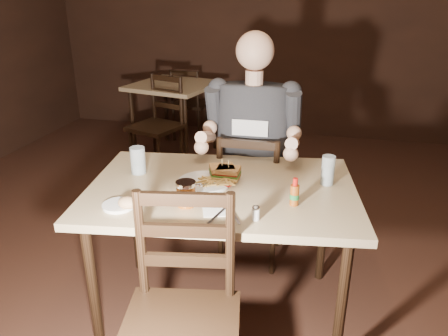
% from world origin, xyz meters
% --- Properties ---
extents(room_shell, '(7.00, 7.00, 7.00)m').
position_xyz_m(room_shell, '(0.00, 0.00, 1.40)').
color(room_shell, black).
rests_on(room_shell, ground).
extents(main_table, '(1.45, 1.07, 0.77)m').
position_xyz_m(main_table, '(-0.11, 0.13, 0.70)').
color(main_table, tan).
rests_on(main_table, ground).
extents(bg_table, '(0.95, 0.95, 0.77)m').
position_xyz_m(bg_table, '(-1.22, 2.50, 0.68)').
color(bg_table, tan).
rests_on(bg_table, ground).
extents(chair_far, '(0.42, 0.46, 0.90)m').
position_xyz_m(chair_far, '(-0.06, 0.70, 0.45)').
color(chair_far, black).
rests_on(chair_far, ground).
extents(chair_near, '(0.53, 0.56, 0.97)m').
position_xyz_m(chair_near, '(-0.10, -0.58, 0.49)').
color(chair_near, black).
rests_on(chair_near, ground).
extents(bg_chair_far, '(0.41, 0.44, 0.84)m').
position_xyz_m(bg_chair_far, '(-1.22, 3.05, 0.42)').
color(bg_chair_far, black).
rests_on(bg_chair_far, ground).
extents(bg_chair_near, '(0.55, 0.58, 0.92)m').
position_xyz_m(bg_chair_near, '(-1.22, 1.95, 0.46)').
color(bg_chair_near, black).
rests_on(bg_chair_near, ground).
extents(diner, '(0.59, 0.47, 1.01)m').
position_xyz_m(diner, '(-0.06, 0.65, 0.97)').
color(diner, '#27292C').
rests_on(diner, chair_far).
extents(dinner_plate, '(0.29, 0.29, 0.01)m').
position_xyz_m(dinner_plate, '(-0.20, 0.13, 0.78)').
color(dinner_plate, white).
rests_on(dinner_plate, main_table).
extents(sandwich_left, '(0.11, 0.09, 0.10)m').
position_xyz_m(sandwich_left, '(-0.09, 0.20, 0.83)').
color(sandwich_left, '#C08645').
rests_on(sandwich_left, dinner_plate).
extents(sandwich_right, '(0.15, 0.14, 0.10)m').
position_xyz_m(sandwich_right, '(-0.13, 0.21, 0.84)').
color(sandwich_right, '#C08645').
rests_on(sandwich_right, dinner_plate).
extents(fries_pile, '(0.24, 0.19, 0.04)m').
position_xyz_m(fries_pile, '(-0.14, 0.12, 0.80)').
color(fries_pile, tan).
rests_on(fries_pile, dinner_plate).
extents(ketchup_dollop, '(0.05, 0.05, 0.01)m').
position_xyz_m(ketchup_dollop, '(-0.07, 0.11, 0.79)').
color(ketchup_dollop, maroon).
rests_on(ketchup_dollop, dinner_plate).
extents(glass_left, '(0.09, 0.09, 0.15)m').
position_xyz_m(glass_left, '(-0.59, 0.19, 0.84)').
color(glass_left, silver).
rests_on(glass_left, main_table).
extents(glass_right, '(0.08, 0.08, 0.15)m').
position_xyz_m(glass_right, '(0.40, 0.28, 0.85)').
color(glass_right, silver).
rests_on(glass_right, main_table).
extents(hot_sauce, '(0.05, 0.05, 0.13)m').
position_xyz_m(hot_sauce, '(0.26, 0.01, 0.84)').
color(hot_sauce, '#8A3E0F').
rests_on(hot_sauce, main_table).
extents(salt_shaker, '(0.04, 0.04, 0.06)m').
position_xyz_m(salt_shaker, '(0.11, -0.17, 0.80)').
color(salt_shaker, white).
rests_on(salt_shaker, main_table).
extents(syrup_dispenser, '(0.10, 0.10, 0.12)m').
position_xyz_m(syrup_dispenser, '(-0.22, -0.11, 0.83)').
color(syrup_dispenser, '#8A3E0F').
rests_on(syrup_dispenser, main_table).
extents(napkin, '(0.17, 0.16, 0.00)m').
position_xyz_m(napkin, '(-0.07, -0.13, 0.77)').
color(napkin, white).
rests_on(napkin, main_table).
extents(knife, '(0.10, 0.17, 0.00)m').
position_xyz_m(knife, '(0.01, -0.15, 0.77)').
color(knife, silver).
rests_on(knife, napkin).
extents(fork, '(0.05, 0.17, 0.01)m').
position_xyz_m(fork, '(-0.06, -0.20, 0.78)').
color(fork, silver).
rests_on(fork, napkin).
extents(side_plate, '(0.16, 0.16, 0.01)m').
position_xyz_m(side_plate, '(-0.51, -0.20, 0.78)').
color(side_plate, white).
rests_on(side_plate, main_table).
extents(bread_roll, '(0.10, 0.09, 0.05)m').
position_xyz_m(bread_roll, '(-0.46, -0.22, 0.81)').
color(bread_roll, tan).
rests_on(bread_roll, side_plate).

